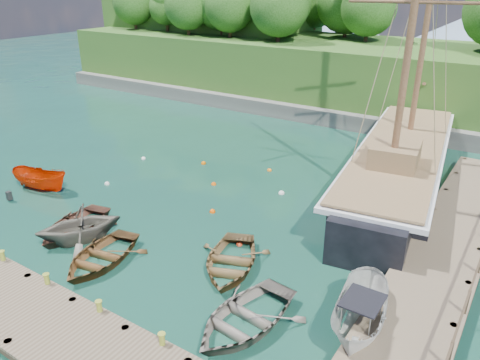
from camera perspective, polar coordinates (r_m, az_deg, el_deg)
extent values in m
plane|color=#14362A|center=(22.54, -10.11, -7.99)|extent=(160.00, 160.00, 0.00)
cube|color=brown|center=(17.61, -20.26, -17.33)|extent=(20.00, 3.20, 0.12)
cube|color=black|center=(17.71, -20.18, -17.72)|extent=(20.00, 3.20, 0.20)
cube|color=brown|center=(23.52, 24.11, -6.90)|extent=(3.20, 24.00, 0.12)
cube|color=black|center=(23.60, 24.04, -7.24)|extent=(3.20, 24.00, 0.20)
cylinder|color=black|center=(34.51, 25.56, 1.52)|extent=(0.28, 0.28, 1.10)
cylinder|color=olive|center=(22.81, -26.61, -9.98)|extent=(0.26, 0.26, 0.45)
cylinder|color=olive|center=(20.57, -22.14, -12.96)|extent=(0.26, 0.26, 0.45)
cylinder|color=olive|center=(18.55, -16.49, -16.51)|extent=(0.26, 0.26, 0.45)
cylinder|color=olive|center=(16.83, -9.30, -20.64)|extent=(0.26, 0.26, 0.45)
imported|color=#532F23|center=(24.79, -19.52, -5.96)|extent=(3.86, 4.83, 0.90)
imported|color=#5F5A4E|center=(23.86, -18.77, -7.07)|extent=(4.84, 5.03, 2.04)
imported|color=brown|center=(21.97, -16.58, -9.59)|extent=(3.84, 4.82, 0.89)
imported|color=#6B6359|center=(17.81, 0.54, -17.31)|extent=(3.88, 5.07, 0.98)
imported|color=brown|center=(20.72, -1.22, -10.66)|extent=(4.66, 5.36, 0.93)
imported|color=#C12901|center=(30.28, -22.96, -1.05)|extent=(4.02, 2.14, 1.47)
imported|color=beige|center=(18.03, 14.27, -17.60)|extent=(2.48, 4.81, 1.77)
cube|color=black|center=(29.69, 18.71, 0.67)|extent=(6.67, 15.07, 3.03)
cube|color=black|center=(38.52, 20.71, 5.54)|extent=(3.20, 4.89, 2.72)
cube|color=black|center=(22.21, 15.62, -6.87)|extent=(3.79, 4.16, 2.88)
cube|color=silver|center=(29.18, 19.08, 3.34)|extent=(7.34, 19.61, 0.25)
cube|color=brown|center=(29.10, 19.15, 3.80)|extent=(6.86, 19.14, 0.12)
cube|color=brown|center=(25.96, 18.38, 2.99)|extent=(2.75, 3.29, 1.20)
cylinder|color=brown|center=(41.25, 21.85, 10.73)|extent=(1.18, 6.87, 1.69)
cylinder|color=brown|center=(23.95, 20.30, 17.90)|extent=(0.36, 0.36, 14.79)
sphere|color=silver|center=(29.68, -15.89, -0.51)|extent=(0.32, 0.32, 0.32)
sphere|color=#E65506|center=(28.54, -3.23, -0.58)|extent=(0.31, 0.31, 0.31)
sphere|color=#EC4D00|center=(25.27, -3.37, -3.94)|extent=(0.32, 0.32, 0.32)
sphere|color=silver|center=(27.43, 5.07, -1.68)|extent=(0.36, 0.36, 0.36)
sphere|color=#DB5F00|center=(31.79, -4.47, 1.98)|extent=(0.33, 0.33, 0.33)
sphere|color=orange|center=(30.60, 3.60, 1.13)|extent=(0.31, 0.31, 0.31)
sphere|color=silver|center=(33.23, -11.68, 2.52)|extent=(0.30, 0.30, 0.30)
sphere|color=red|center=(22.31, -0.09, -7.92)|extent=(0.30, 0.30, 0.30)
cube|color=#474744|center=(44.80, 3.37, 9.23)|extent=(50.00, 4.00, 1.40)
cube|color=#2A4F1D|center=(49.46, 7.04, 13.31)|extent=(50.00, 14.00, 6.00)
cube|color=#2A4F1D|center=(59.86, -3.60, 17.13)|extent=(24.00, 12.00, 10.00)
cylinder|color=#382616|center=(51.50, -2.23, 18.02)|extent=(0.36, 0.36, 1.40)
sphere|color=#163F0E|center=(51.32, -2.28, 20.69)|extent=(5.42, 5.42, 5.42)
cylinder|color=#382616|center=(49.34, -1.24, 17.79)|extent=(0.36, 0.36, 1.40)
sphere|color=#163F0E|center=(49.16, -1.26, 20.41)|extent=(5.02, 5.02, 5.02)
cylinder|color=#382616|center=(58.43, -12.62, 18.17)|extent=(0.36, 0.36, 1.40)
sphere|color=#163F0E|center=(58.29, -12.82, 20.29)|extent=(4.79, 4.79, 4.79)
cylinder|color=#382616|center=(59.58, -2.14, 18.78)|extent=(0.36, 0.36, 1.40)
cylinder|color=#382616|center=(59.12, -8.83, 18.49)|extent=(0.36, 0.36, 1.40)
cylinder|color=#382616|center=(47.62, 15.14, 16.82)|extent=(0.36, 0.36, 1.40)
sphere|color=#163F0E|center=(47.44, 15.45, 19.57)|extent=(5.13, 5.13, 5.13)
cylinder|color=#382616|center=(60.65, -2.35, 18.86)|extent=(0.36, 0.36, 1.40)
sphere|color=#163F0E|center=(60.51, -2.39, 20.91)|extent=(4.80, 4.80, 4.80)
cylinder|color=#382616|center=(50.12, 5.06, 17.80)|extent=(0.36, 0.36, 1.40)
sphere|color=#163F0E|center=(49.93, 5.17, 20.70)|extent=(5.82, 5.82, 5.82)
cylinder|color=#382616|center=(50.63, 12.68, 17.41)|extent=(0.36, 0.36, 1.40)
sphere|color=#163F0E|center=(50.44, 12.96, 20.36)|extent=(6.05, 6.05, 6.05)
cylinder|color=#382616|center=(46.15, 4.66, 17.33)|extent=(0.36, 0.36, 1.40)
sphere|color=#163F0E|center=(45.95, 4.76, 20.32)|extent=(5.47, 5.47, 5.47)
cylinder|color=#382616|center=(56.79, 9.05, 18.28)|extent=(0.36, 0.36, 1.40)
cylinder|color=#382616|center=(64.98, -7.27, 19.01)|extent=(0.36, 0.36, 1.40)
cylinder|color=#382616|center=(55.21, -1.76, 18.40)|extent=(0.36, 0.36, 1.40)
sphere|color=#163F0E|center=(55.05, -1.79, 20.91)|extent=(5.47, 5.47, 5.47)
cylinder|color=#382616|center=(55.59, -8.88, 18.19)|extent=(0.36, 0.36, 1.40)
sphere|color=#163F0E|center=(55.46, -9.00, 20.05)|extent=(3.77, 3.77, 3.77)
cylinder|color=#382616|center=(56.26, -3.21, 18.47)|extent=(0.36, 0.36, 1.40)
cylinder|color=#382616|center=(55.71, 13.53, 17.85)|extent=(0.36, 0.36, 1.40)
sphere|color=#163F0E|center=(55.54, 13.79, 20.47)|extent=(5.89, 5.89, 5.89)
cylinder|color=#382616|center=(51.68, 3.74, 18.01)|extent=(0.36, 0.36, 1.40)
sphere|color=#163F0E|center=(51.49, 3.82, 20.92)|extent=(6.08, 6.08, 6.08)
cylinder|color=#382616|center=(56.55, -7.44, 18.35)|extent=(0.36, 0.36, 1.40)
sphere|color=#163F0E|center=(56.41, -7.55, 20.36)|extent=(4.25, 4.25, 4.25)
cylinder|color=#382616|center=(51.57, -6.30, 17.92)|extent=(0.36, 0.36, 1.40)
sphere|color=#163F0E|center=(51.41, -6.41, 20.32)|extent=(4.77, 4.77, 4.77)
cone|color=#728CA5|center=(94.57, 6.13, 19.40)|extent=(40.00, 40.00, 10.00)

